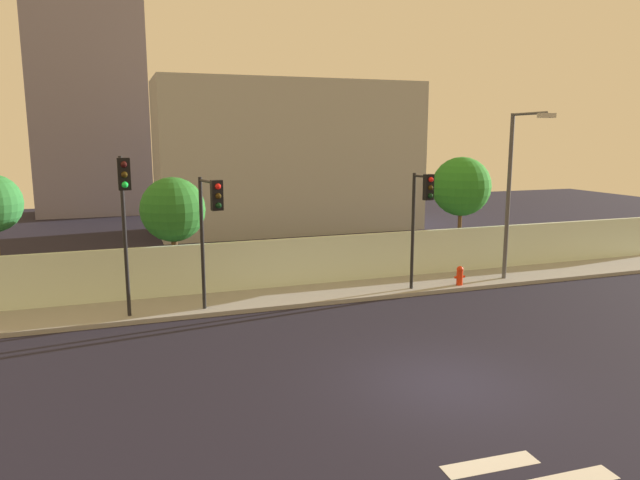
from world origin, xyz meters
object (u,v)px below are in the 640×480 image
object	(u,v)px
traffic_light_right	(124,203)
roadside_tree_midright	(461,187)
street_lamp_curbside	(514,181)
traffic_light_center	(422,206)
fire_hydrant	(460,275)
roadside_tree_midleft	(173,210)
traffic_light_left	(210,216)

from	to	relation	value
traffic_light_right	roadside_tree_midright	size ratio (longest dim) A/B	1.03
roadside_tree_midright	street_lamp_curbside	bearing A→B (deg)	-83.46
traffic_light_center	traffic_light_right	xyz separation A→B (m)	(-10.02, -0.33, 0.52)
street_lamp_curbside	fire_hydrant	world-z (taller)	street_lamp_curbside
traffic_light_right	roadside_tree_midright	world-z (taller)	traffic_light_right
roadside_tree_midright	traffic_light_right	bearing A→B (deg)	-164.97
traffic_light_center	traffic_light_right	distance (m)	10.04
traffic_light_center	street_lamp_curbside	xyz separation A→B (m)	(4.15, 0.33, 0.75)
traffic_light_right	roadside_tree_midleft	bearing A→B (deg)	65.17
traffic_light_left	street_lamp_curbside	bearing A→B (deg)	3.45
traffic_light_center	street_lamp_curbside	distance (m)	4.23
roadside_tree_midleft	roadside_tree_midright	size ratio (longest dim) A/B	0.88
street_lamp_curbside	traffic_light_right	bearing A→B (deg)	-177.31
traffic_light_left	traffic_light_center	world-z (taller)	traffic_light_left
traffic_light_left	street_lamp_curbside	distance (m)	11.74
street_lamp_curbside	fire_hydrant	bearing A→B (deg)	-179.93
street_lamp_curbside	roadside_tree_midleft	xyz separation A→B (m)	(-12.45, 3.04, -0.94)
traffic_light_center	fire_hydrant	xyz separation A→B (m)	(1.92, 0.33, -2.74)
fire_hydrant	roadside_tree_midright	size ratio (longest dim) A/B	0.15
traffic_light_center	roadside_tree_midleft	bearing A→B (deg)	157.86
traffic_light_left	street_lamp_curbside	xyz separation A→B (m)	(11.70, 0.71, 0.70)
traffic_light_center	roadside_tree_midright	bearing A→B (deg)	41.62
street_lamp_curbside	roadside_tree_midright	bearing A→B (deg)	96.54
traffic_light_left	fire_hydrant	xyz separation A→B (m)	(9.46, 0.70, -2.79)
traffic_light_left	traffic_light_center	bearing A→B (deg)	2.82
traffic_light_left	fire_hydrant	bearing A→B (deg)	4.24
fire_hydrant	street_lamp_curbside	bearing A→B (deg)	0.07
traffic_light_center	street_lamp_curbside	bearing A→B (deg)	4.60
roadside_tree_midleft	roadside_tree_midright	bearing A→B (deg)	0.00
traffic_light_left	traffic_light_right	distance (m)	2.52
street_lamp_curbside	fire_hydrant	distance (m)	4.14
traffic_light_center	roadside_tree_midleft	size ratio (longest dim) A/B	1.00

